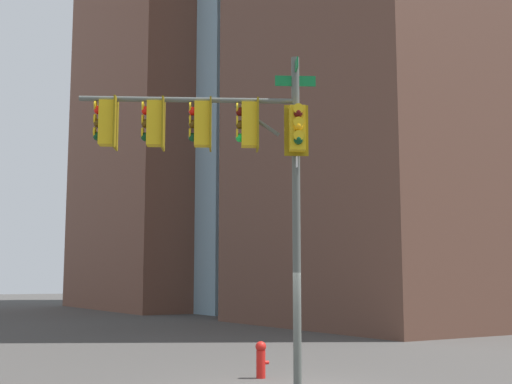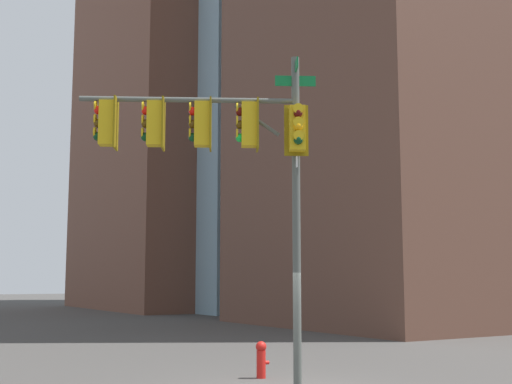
% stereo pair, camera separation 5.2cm
% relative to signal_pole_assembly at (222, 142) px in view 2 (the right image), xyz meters
% --- Properties ---
extents(signal_pole_assembly, '(4.73, 2.93, 7.39)m').
position_rel_signal_pole_assembly_xyz_m(signal_pole_assembly, '(0.00, 0.00, 0.00)').
color(signal_pole_assembly, '#4C514C').
rests_on(signal_pole_assembly, ground_plane).
extents(fire_hydrant, '(0.34, 0.26, 0.87)m').
position_rel_signal_pole_assembly_xyz_m(fire_hydrant, '(1.68, 1.05, -4.94)').
color(fire_hydrant, red).
rests_on(fire_hydrant, ground_plane).
extents(building_brick_midblock, '(18.32, 18.94, 43.30)m').
position_rel_signal_pole_assembly_xyz_m(building_brick_midblock, '(19.03, 38.54, 16.24)').
color(building_brick_midblock, brown).
rests_on(building_brick_midblock, ground_plane).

